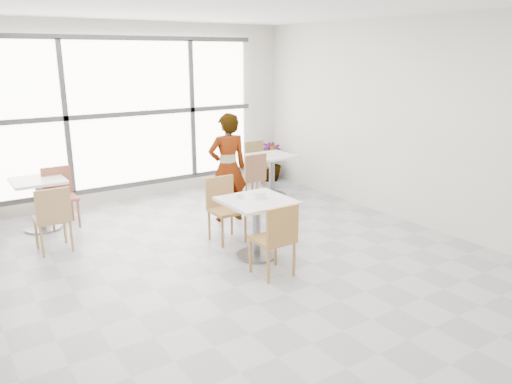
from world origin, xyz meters
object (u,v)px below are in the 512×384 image
coffee_cup (239,196)px  bg_table_right (272,169)px  bg_table_left (40,197)px  bg_chair_left_far (60,193)px  chair_near (277,236)px  plant_right (271,162)px  main_table (257,217)px  oatmeal_bowl (260,195)px  person (228,168)px  bg_chair_right_near (252,175)px  chair_far (224,204)px  bg_chair_right_far (257,161)px  bg_chair_left_near (53,215)px

coffee_cup → bg_table_right: 2.78m
bg_table_left → bg_chair_left_far: (0.28, 0.04, 0.01)m
chair_near → plant_right: size_ratio=1.14×
main_table → bg_table_left: size_ratio=1.07×
coffee_cup → bg_chair_left_far: bearing=123.1°
coffee_cup → bg_table_left: coffee_cup is taller
coffee_cup → oatmeal_bowl: bearing=-30.3°
main_table → oatmeal_bowl: size_ratio=3.81×
main_table → bg_chair_left_far: size_ratio=0.92×
oatmeal_bowl → person: 1.44m
chair_near → oatmeal_bowl: bearing=-108.0°
bg_chair_left_far → person: bearing=-28.6°
coffee_cup → bg_table_right: bearing=45.9°
bg_table_right → bg_chair_right_near: (-0.57, -0.21, 0.01)m
chair_far → oatmeal_bowl: 0.78m
bg_table_left → bg_chair_right_far: 3.93m
chair_far → bg_chair_right_near: size_ratio=1.00×
coffee_cup → bg_chair_right_near: (1.35, 1.77, -0.28)m
oatmeal_bowl → bg_chair_left_far: bg_chair_left_far is taller
coffee_cup → bg_table_left: (-1.88, 2.41, -0.29)m
chair_far → coffee_cup: (-0.12, -0.59, 0.28)m
main_table → bg_chair_right_near: size_ratio=0.92×
coffee_cup → main_table: bearing=-45.1°
chair_far → plant_right: chair_far is taller
chair_far → plant_right: bearing=43.5°
bg_chair_left_near → bg_chair_right_far: size_ratio=1.00×
bg_chair_left_near → bg_chair_left_far: same height
bg_chair_right_near → bg_chair_right_far: same height
person → plant_right: 2.59m
chair_near → coffee_cup: size_ratio=5.47×
chair_far → bg_chair_left_near: 2.19m
chair_near → plant_right: (2.53, 3.67, -0.12)m
bg_chair_left_near → bg_chair_right_near: bearing=-173.5°
coffee_cup → chair_far: bearing=78.7°
chair_near → bg_chair_left_near: (-1.93, 2.17, 0.00)m
oatmeal_bowl → bg_chair_left_near: bg_chair_left_near is taller
bg_chair_left_far → plant_right: size_ratio=1.14×
coffee_cup → bg_chair_left_far: 2.94m
chair_near → coffee_cup: 0.82m
chair_far → bg_chair_right_far: bearing=46.8°
bg_chair_left_near → chair_far: bearing=158.4°
main_table → chair_far: 0.75m
oatmeal_bowl → chair_near: bearing=-108.0°
oatmeal_bowl → bg_chair_right_far: 3.32m
bg_chair_left_far → bg_table_right: bearing=-7.6°
bg_table_right → bg_chair_right_near: bearing=-159.4°
main_table → chair_near: 0.64m
bg_chair_left_far → plant_right: bg_chair_left_far is taller
coffee_cup → bg_table_right: size_ratio=0.21×
bg_table_right → bg_chair_left_near: bg_chair_left_near is taller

